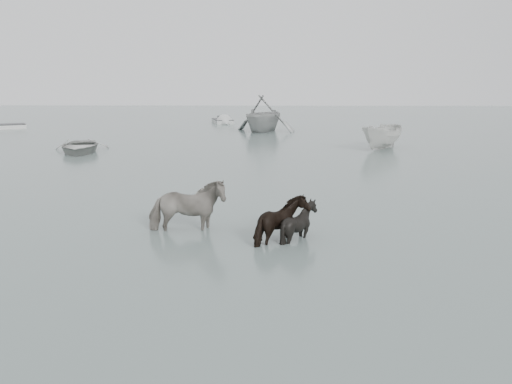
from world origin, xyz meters
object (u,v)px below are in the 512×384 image
Objects in this scene: pony_pinto at (187,200)px; pony_black at (299,214)px; pony_dark at (283,214)px; rowboat_lead at (79,144)px.

pony_pinto reaches higher than pony_black.
rowboat_lead is (-11.11, 15.86, -0.26)m from pony_dark.
pony_pinto is 0.48× the size of rowboat_lead.
pony_pinto is at bearing 87.32° from pony_dark.
pony_black is 0.30× the size of rowboat_lead.
pony_dark is 0.33× the size of rowboat_lead.
pony_dark reaches higher than pony_black.
pony_dark is at bearing 113.44° from pony_black.
rowboat_lead is at bearing 28.48° from pony_black.
pony_pinto is at bearing 71.62° from pony_black.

